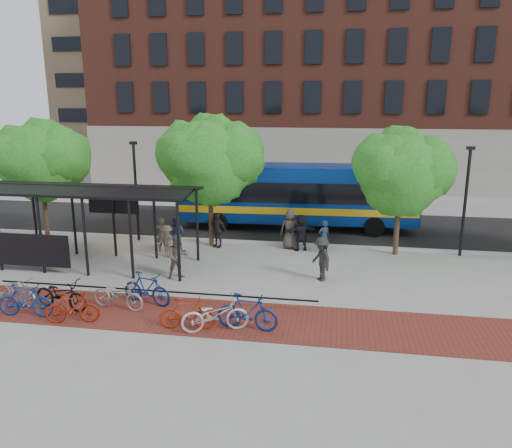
% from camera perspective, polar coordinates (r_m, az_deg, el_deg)
% --- Properties ---
extents(ground, '(160.00, 160.00, 0.00)m').
position_cam_1_polar(ground, '(21.66, 0.45, -5.29)').
color(ground, '#9E9E99').
rests_on(ground, ground).
extents(asphalt_street, '(160.00, 8.00, 0.01)m').
position_cam_1_polar(asphalt_street, '(29.25, 2.91, -0.12)').
color(asphalt_street, black).
rests_on(asphalt_street, ground).
extents(curb, '(160.00, 0.25, 0.12)m').
position_cam_1_polar(curb, '(25.41, 1.87, -2.19)').
color(curb, '#B7B7B2').
rests_on(curb, ground).
extents(brick_strip, '(24.00, 3.00, 0.01)m').
position_cam_1_polar(brick_strip, '(17.58, -8.74, -10.23)').
color(brick_strip, maroon).
rests_on(brick_strip, ground).
extents(bike_rack_rail, '(12.00, 0.05, 0.95)m').
position_cam_1_polar(bike_rack_rail, '(18.77, -11.70, -8.74)').
color(bike_rack_rail, black).
rests_on(bike_rack_rail, ground).
extents(building_brick, '(55.00, 14.00, 20.00)m').
position_cam_1_polar(building_brick, '(46.75, 18.66, 16.88)').
color(building_brick, brown).
rests_on(building_brick, ground).
extents(building_tower, '(22.00, 22.00, 30.00)m').
position_cam_1_polar(building_tower, '(63.63, -8.74, 21.05)').
color(building_tower, '#7A664C').
rests_on(building_tower, ground).
extents(bus_shelter, '(10.60, 3.07, 3.60)m').
position_cam_1_polar(bus_shelter, '(23.10, -20.11, 2.79)').
color(bus_shelter, black).
rests_on(bus_shelter, ground).
extents(tree_a, '(4.90, 4.00, 6.18)m').
position_cam_1_polar(tree_a, '(28.11, -23.28, 6.95)').
color(tree_a, '#382619').
rests_on(tree_a, ground).
extents(tree_b, '(5.15, 4.20, 6.47)m').
position_cam_1_polar(tree_b, '(24.45, -5.08, 7.65)').
color(tree_b, '#382619').
rests_on(tree_b, ground).
extents(tree_c, '(4.66, 3.80, 5.92)m').
position_cam_1_polar(tree_c, '(23.90, 16.43, 6.00)').
color(tree_c, '#382619').
rests_on(tree_c, ground).
extents(lamp_post_left, '(0.35, 0.20, 5.12)m').
position_cam_1_polar(lamp_post_left, '(26.25, -13.57, 3.97)').
color(lamp_post_left, black).
rests_on(lamp_post_left, ground).
extents(lamp_post_right, '(0.35, 0.20, 5.12)m').
position_cam_1_polar(lamp_post_right, '(24.87, 22.83, 2.70)').
color(lamp_post_right, black).
rests_on(lamp_post_right, ground).
extents(bus, '(13.40, 3.63, 3.59)m').
position_cam_1_polar(bus, '(28.31, 4.65, 3.63)').
color(bus, navy).
rests_on(bus, ground).
extents(bike_2, '(2.11, 1.29, 1.05)m').
position_cam_1_polar(bike_2, '(19.95, -25.68, -6.89)').
color(bike_2, gray).
rests_on(bike_2, ground).
extents(bike_3, '(1.99, 0.68, 1.18)m').
position_cam_1_polar(bike_3, '(18.75, -24.88, -7.92)').
color(bike_3, navy).
rests_on(bike_3, ground).
extents(bike_4, '(2.25, 1.15, 1.13)m').
position_cam_1_polar(bike_4, '(18.88, -21.39, -7.49)').
color(bike_4, black).
rests_on(bike_4, ground).
extents(bike_5, '(1.83, 0.91, 1.06)m').
position_cam_1_polar(bike_5, '(17.66, -20.27, -9.00)').
color(bike_5, maroon).
rests_on(bike_5, ground).
extents(bike_6, '(2.12, 1.06, 1.07)m').
position_cam_1_polar(bike_6, '(18.30, -15.49, -7.79)').
color(bike_6, gray).
rests_on(bike_6, ground).
extents(bike_7, '(2.07, 1.07, 1.19)m').
position_cam_1_polar(bike_7, '(18.44, -12.39, -7.21)').
color(bike_7, navy).
rests_on(bike_7, ground).
extents(bike_9, '(1.85, 0.70, 1.08)m').
position_cam_1_polar(bike_9, '(16.34, -7.89, -10.08)').
color(bike_9, '#A0290E').
rests_on(bike_9, ground).
extents(bike_10, '(2.28, 1.47, 1.13)m').
position_cam_1_polar(bike_10, '(16.09, -4.71, -10.28)').
color(bike_10, '#BABBBD').
rests_on(bike_10, ground).
extents(bike_11, '(2.06, 0.75, 1.21)m').
position_cam_1_polar(bike_11, '(16.13, -1.00, -10.02)').
color(bike_11, navy).
rests_on(bike_11, ground).
extents(pedestrian_1, '(0.65, 0.46, 1.69)m').
position_cam_1_polar(pedestrian_1, '(24.36, -10.68, -1.24)').
color(pedestrian_1, '#423C34').
rests_on(pedestrian_1, ground).
extents(pedestrian_2, '(0.89, 0.71, 1.78)m').
position_cam_1_polar(pedestrian_2, '(24.29, -9.10, -1.11)').
color(pedestrian_2, navy).
rests_on(pedestrian_2, ground).
extents(pedestrian_3, '(1.07, 0.71, 1.54)m').
position_cam_1_polar(pedestrian_3, '(23.49, -10.12, -1.98)').
color(pedestrian_3, brown).
rests_on(pedestrian_3, ground).
extents(pedestrian_4, '(1.12, 0.78, 1.76)m').
position_cam_1_polar(pedestrian_4, '(24.81, -4.44, -0.66)').
color(pedestrian_4, black).
rests_on(pedestrian_4, ground).
extents(pedestrian_5, '(1.72, 1.25, 1.80)m').
position_cam_1_polar(pedestrian_5, '(24.28, 5.18, -0.97)').
color(pedestrian_5, black).
rests_on(pedestrian_5, ground).
extents(pedestrian_6, '(1.05, 0.76, 1.98)m').
position_cam_1_polar(pedestrian_6, '(24.55, 3.94, -0.55)').
color(pedestrian_6, '#473F39').
rests_on(pedestrian_6, ground).
extents(pedestrian_7, '(0.70, 0.64, 1.61)m').
position_cam_1_polar(pedestrian_7, '(23.97, 7.77, -1.47)').
color(pedestrian_7, '#1E3148').
rests_on(pedestrian_7, ground).
extents(pedestrian_8, '(1.12, 1.07, 1.82)m').
position_cam_1_polar(pedestrian_8, '(20.70, -8.91, -3.73)').
color(pedestrian_8, brown).
rests_on(pedestrian_8, ground).
extents(pedestrian_9, '(1.19, 1.34, 1.80)m').
position_cam_1_polar(pedestrian_9, '(20.39, 7.47, -3.99)').
color(pedestrian_9, black).
rests_on(pedestrian_9, ground).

